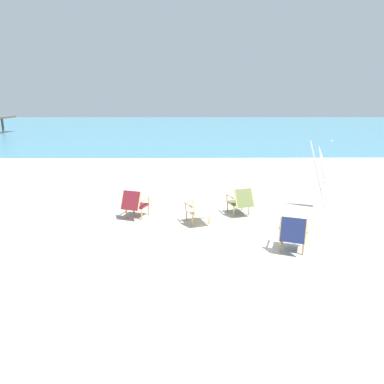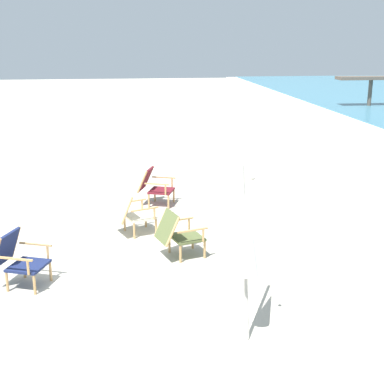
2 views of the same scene
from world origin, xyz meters
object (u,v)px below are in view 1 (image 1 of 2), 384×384
object	(u,v)px
beach_chair_back_left	(200,209)
umbrella_furled_white	(322,164)
beach_chair_front_left	(241,201)
beach_chair_front_right	(134,203)
beach_chair_back_right	(293,233)

from	to	relation	value
beach_chair_back_left	umbrella_furled_white	distance (m)	3.91
umbrella_furled_white	beach_chair_front_left	bearing A→B (deg)	-166.26
beach_chair_back_left	umbrella_furled_white	size ratio (longest dim) A/B	0.43
beach_chair_front_right	umbrella_furled_white	world-z (taller)	umbrella_furled_white
beach_chair_back_right	beach_chair_front_left	world-z (taller)	beach_chair_back_right
beach_chair_front_left	beach_chair_back_left	size ratio (longest dim) A/B	0.99
beach_chair_front_right	umbrella_furled_white	xyz separation A→B (m)	(5.34, 0.81, 0.91)
beach_chair_front_right	umbrella_furled_white	distance (m)	5.48
beach_chair_back_right	beach_chair_back_left	size ratio (longest dim) A/B	0.96
beach_chair_back_right	beach_chair_front_right	world-z (taller)	beach_chair_back_right
beach_chair_front_left	beach_chair_front_right	size ratio (longest dim) A/B	1.01
beach_chair_front_left	umbrella_furled_white	world-z (taller)	umbrella_furled_white
beach_chair_front_left	umbrella_furled_white	bearing A→B (deg)	13.74
beach_chair_front_right	beach_chair_front_left	bearing A→B (deg)	4.29
beach_chair_back_right	beach_chair_back_left	xyz separation A→B (m)	(-1.91, 1.67, -0.00)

